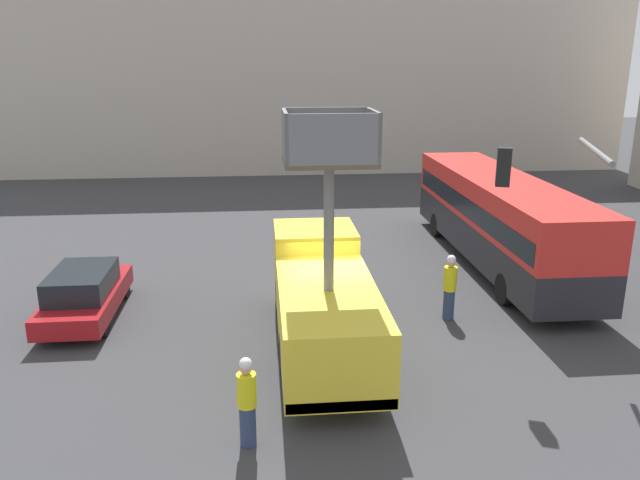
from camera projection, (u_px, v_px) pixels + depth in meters
name	position (u px, v px, depth m)	size (l,w,h in m)	color
ground_plane	(334.00, 334.00, 17.12)	(120.00, 120.00, 0.00)	#38383A
building_backdrop_far	(286.00, 66.00, 42.94)	(44.00, 10.00, 13.46)	#BCB2A3
utility_truck	(323.00, 295.00, 15.92)	(2.31, 7.44, 6.22)	yellow
city_bus	(498.00, 214.00, 22.41)	(2.56, 12.29, 3.20)	#232328
traffic_light_pole	(608.00, 214.00, 14.23)	(3.95, 3.69, 5.61)	slate
road_worker_near_truck	(247.00, 402.00, 11.98)	(0.38, 0.38, 1.88)	navy
road_worker_directing	(450.00, 287.00, 17.83)	(0.38, 0.38, 1.94)	navy
parked_car_curbside	(85.00, 293.00, 17.98)	(1.81, 4.52, 1.51)	maroon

